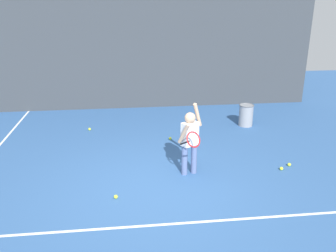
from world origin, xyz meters
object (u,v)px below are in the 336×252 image
Objects in this scene: ball_hopper at (246,115)px; tennis_ball_1 at (289,165)px; tennis_player at (190,138)px; tennis_ball_5 at (281,169)px; tennis_ball_3 at (116,197)px; tennis_ball_4 at (90,129)px; tennis_ball_0 at (170,138)px.

ball_hopper reaches higher than tennis_ball_1.
tennis_ball_5 is at bearing -32.79° from tennis_player.
tennis_ball_1 is 3.47m from tennis_ball_3.
tennis_ball_1 is at bearing -87.91° from ball_hopper.
tennis_ball_1 and tennis_ball_3 have the same top height.
tennis_ball_1 is 1.00× the size of tennis_ball_4.
tennis_player is 20.46× the size of tennis_ball_3.
tennis_ball_0 is 1.00× the size of tennis_ball_3.
ball_hopper is at bearing -1.44° from tennis_ball_4.
tennis_ball_4 is at bearing 97.50° from tennis_player.
tennis_ball_3 and tennis_ball_4 have the same top height.
tennis_ball_4 is 1.00× the size of tennis_ball_5.
tennis_ball_5 is at bearing 11.93° from tennis_ball_3.
tennis_ball_5 is at bearing -146.82° from tennis_ball_1.
tennis_ball_3 is at bearing -166.45° from tennis_ball_1.
tennis_ball_3 is 1.00× the size of tennis_ball_5.
tennis_ball_1 and tennis_ball_5 have the same top height.
tennis_player reaches higher than tennis_ball_0.
tennis_ball_0 is at bearing -159.84° from ball_hopper.
tennis_player is 20.46× the size of tennis_ball_5.
tennis_ball_5 is (1.93, -1.81, 0.00)m from tennis_ball_0.
tennis_ball_4 is (-4.01, 0.10, -0.26)m from ball_hopper.
tennis_ball_5 is at bearing -34.60° from tennis_ball_4.
tennis_ball_1 is 1.00× the size of tennis_ball_3.
tennis_ball_3 is (-3.37, -0.81, 0.00)m from tennis_ball_1.
tennis_ball_4 is at bearing 156.07° from tennis_ball_0.
tennis_ball_1 is at bearing 13.55° from tennis_ball_3.
tennis_player is 2.14m from tennis_ball_1.
tennis_ball_3 is 3.41m from tennis_ball_4.
tennis_ball_3 is at bearing -77.75° from tennis_ball_4.
tennis_ball_5 is (3.87, -2.67, 0.00)m from tennis_ball_4.
tennis_ball_4 is at bearing 178.56° from ball_hopper.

